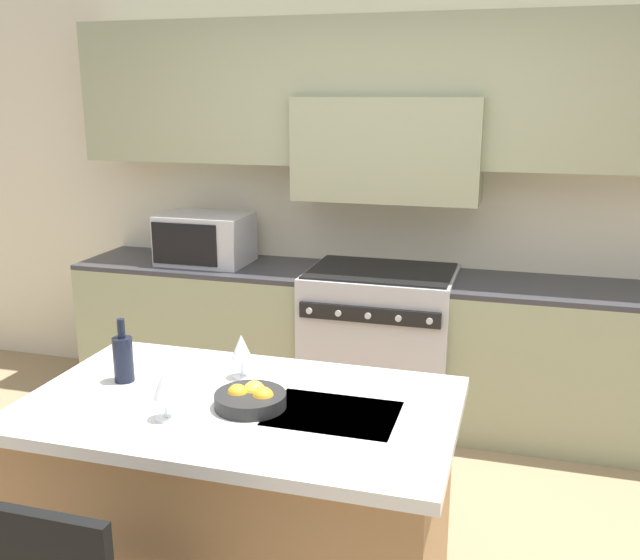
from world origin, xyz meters
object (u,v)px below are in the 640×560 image
wine_bottle (123,358)px  microwave (205,239)px  wine_glass_near (164,386)px  fruit_bowl (251,398)px  range_stove (380,344)px  wine_glass_far (241,348)px

wine_bottle → microwave: bearing=105.8°
wine_glass_near → fruit_bowl: size_ratio=0.69×
microwave → wine_glass_near: bearing=-68.4°
wine_bottle → range_stove: bearing=71.4°
range_stove → wine_bottle: wine_bottle is taller
wine_glass_near → wine_bottle: bearing=140.8°
range_stove → wine_bottle: 2.02m
wine_bottle → wine_glass_near: wine_bottle is taller
wine_glass_near → fruit_bowl: 0.31m
microwave → fruit_bowl: bearing=-61.1°
range_stove → fruit_bowl: fruit_bowl is taller
range_stove → wine_glass_near: size_ratio=5.41×
wine_glass_far → range_stove: bearing=83.1°
wine_glass_near → fruit_bowl: wine_glass_near is taller
wine_bottle → wine_glass_far: (0.42, 0.16, 0.02)m
range_stove → fruit_bowl: bearing=-92.3°
microwave → wine_glass_far: 1.96m
range_stove → microwave: microwave is taller
range_stove → fruit_bowl: (-0.08, -1.93, 0.46)m
wine_glass_far → wine_glass_near: bearing=-104.7°
microwave → fruit_bowl: (1.08, -1.95, -0.13)m
wine_glass_far → fruit_bowl: bearing=-61.3°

